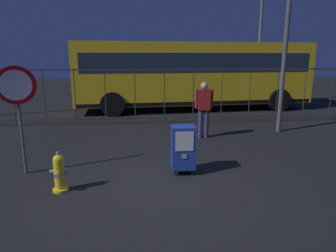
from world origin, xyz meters
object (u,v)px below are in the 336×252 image
stop_sign (17,98)px  street_light_far_left (261,17)px  fire_hydrant (59,173)px  newspaper_box_primary (183,147)px  street_light_near_right (289,1)px  bus_near (193,72)px  pedestrian (204,107)px

stop_sign → street_light_far_left: bearing=46.3°
fire_hydrant → street_light_far_left: size_ratio=0.10×
newspaper_box_primary → street_light_near_right: size_ratio=0.15×
fire_hydrant → street_light_near_right: bearing=34.0°
bus_near → street_light_near_right: size_ratio=1.54×
street_light_near_right → street_light_far_left: bearing=76.7°
fire_hydrant → street_light_far_left: 12.56m
street_light_near_right → bus_near: bearing=114.9°
pedestrian → stop_sign: bearing=-149.2°
street_light_near_right → street_light_far_left: 5.63m
street_light_near_right → street_light_far_left: (1.29, 5.47, 0.23)m
street_light_near_right → newspaper_box_primary: bearing=-137.2°
pedestrian → street_light_far_left: bearing=57.0°
bus_near → pedestrian: bearing=-100.4°
fire_hydrant → newspaper_box_primary: newspaper_box_primary is taller
stop_sign → pedestrian: size_ratio=1.34×
fire_hydrant → bus_near: bus_near is taller
pedestrian → bus_near: (0.50, 5.11, 0.76)m
fire_hydrant → stop_sign: bearing=136.1°
pedestrian → street_light_far_left: (3.91, 6.02, 3.31)m
street_light_near_right → pedestrian: bearing=-168.2°
bus_near → street_light_near_right: street_light_near_right is taller
fire_hydrant → stop_sign: (-0.95, 0.92, 1.25)m
newspaper_box_primary → street_light_far_left: size_ratio=0.14×
newspaper_box_primary → stop_sign: 3.46m
street_light_far_left → newspaper_box_primary: bearing=-119.1°
pedestrian → street_light_near_right: 4.08m
newspaper_box_primary → street_light_near_right: (3.60, 3.34, 3.46)m
pedestrian → street_light_far_left: street_light_far_left is taller
fire_hydrant → stop_sign: 1.82m
stop_sign → bus_near: bus_near is taller
newspaper_box_primary → pedestrian: 2.99m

